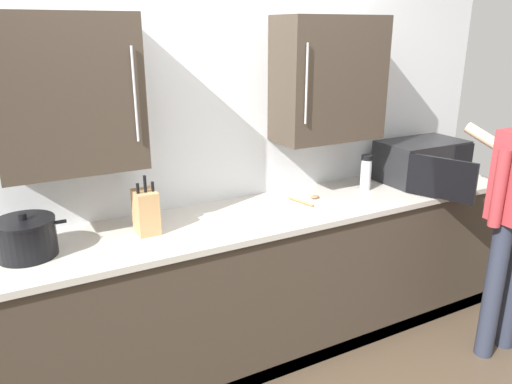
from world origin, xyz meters
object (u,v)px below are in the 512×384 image
stock_pot (26,238)px  wooden_spoon (308,199)px  thermos_flask (366,172)px  knife_block (146,212)px  microwave_oven (419,161)px

stock_pot → wooden_spoon: 1.62m
stock_pot → thermos_flask: 2.07m
thermos_flask → knife_block: bearing=-179.2°
microwave_oven → knife_block: knife_block is taller
microwave_oven → stock_pot: size_ratio=2.04×
wooden_spoon → stock_pot: bearing=-179.0°
stock_pot → thermos_flask: size_ratio=1.58×
wooden_spoon → thermos_flask: bearing=0.4°
microwave_oven → wooden_spoon: size_ratio=3.79×
microwave_oven → wooden_spoon: bearing=179.1°
stock_pot → wooden_spoon: (1.61, 0.03, -0.08)m
stock_pot → knife_block: 0.58m
wooden_spoon → thermos_flask: (0.46, 0.00, 0.11)m
knife_block → microwave_oven: bearing=0.1°
microwave_oven → stock_pot: 2.53m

